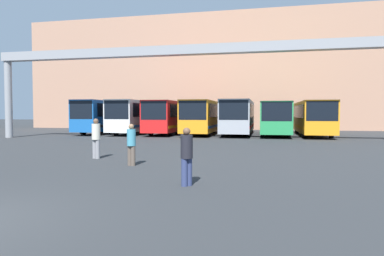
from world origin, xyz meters
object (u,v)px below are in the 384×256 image
(bus_slot_2, at_px, (171,115))
(pedestrian_mid_left, at_px, (131,143))
(bus_slot_5, at_px, (275,117))
(pedestrian_near_left, at_px, (187,155))
(bus_slot_0, at_px, (106,115))
(bus_slot_1, at_px, (137,115))
(pedestrian_far_center, at_px, (96,137))
(bus_slot_4, at_px, (239,115))
(bus_slot_6, at_px, (312,116))
(bus_slot_3, at_px, (204,115))

(bus_slot_2, xyz_separation_m, pedestrian_mid_left, (4.21, -20.88, -0.98))
(bus_slot_5, relative_size, pedestrian_near_left, 6.77)
(bus_slot_0, bearing_deg, bus_slot_1, 1.04)
(bus_slot_0, distance_m, pedestrian_near_left, 27.37)
(bus_slot_1, height_order, pedestrian_far_center, bus_slot_1)
(bus_slot_1, relative_size, bus_slot_4, 0.92)
(bus_slot_0, height_order, bus_slot_1, bus_slot_0)
(bus_slot_5, bearing_deg, bus_slot_2, 179.90)
(bus_slot_1, relative_size, bus_slot_5, 0.91)
(bus_slot_0, height_order, bus_slot_6, bus_slot_0)
(bus_slot_1, height_order, bus_slot_5, bus_slot_1)
(bus_slot_4, height_order, bus_slot_6, bus_slot_4)
(bus_slot_1, distance_m, bus_slot_6, 17.05)
(bus_slot_4, xyz_separation_m, bus_slot_6, (6.82, 0.00, -0.08))
(bus_slot_1, relative_size, pedestrian_far_center, 5.57)
(pedestrian_far_center, bearing_deg, bus_slot_0, -52.75)
(bus_slot_1, distance_m, pedestrian_mid_left, 21.74)
(bus_slot_0, relative_size, bus_slot_2, 0.89)
(bus_slot_1, distance_m, bus_slot_2, 3.45)
(bus_slot_3, height_order, pedestrian_far_center, bus_slot_3)
(bus_slot_1, relative_size, bus_slot_6, 0.92)
(bus_slot_6, distance_m, pedestrian_mid_left, 22.83)
(bus_slot_2, distance_m, bus_slot_5, 10.22)
(bus_slot_1, bearing_deg, bus_slot_2, 9.09)
(bus_slot_3, distance_m, bus_slot_5, 6.82)
(bus_slot_2, distance_m, pedestrian_far_center, 19.32)
(pedestrian_mid_left, bearing_deg, bus_slot_2, 115.58)
(bus_slot_1, bearing_deg, pedestrian_mid_left, -69.47)
(bus_slot_5, height_order, pedestrian_far_center, bus_slot_5)
(bus_slot_3, relative_size, pedestrian_far_center, 6.03)
(bus_slot_5, bearing_deg, pedestrian_mid_left, -106.09)
(bus_slot_1, xyz_separation_m, bus_slot_5, (13.63, 0.53, -0.14))
(bus_slot_0, height_order, pedestrian_mid_left, bus_slot_0)
(bus_slot_2, relative_size, pedestrian_near_left, 6.79)
(bus_slot_2, relative_size, bus_slot_6, 1.02)
(bus_slot_3, bearing_deg, bus_slot_0, -177.26)
(bus_slot_5, height_order, bus_slot_6, bus_slot_6)
(bus_slot_4, distance_m, bus_slot_5, 3.41)
(bus_slot_0, xyz_separation_m, pedestrian_far_center, (8.63, -18.61, -0.94))
(pedestrian_far_center, bearing_deg, bus_slot_2, -72.23)
(bus_slot_2, relative_size, pedestrian_far_center, 6.16)
(pedestrian_near_left, relative_size, pedestrian_far_center, 0.91)
(pedestrian_near_left, bearing_deg, bus_slot_2, -120.17)
(bus_slot_0, distance_m, bus_slot_1, 3.41)
(bus_slot_2, bearing_deg, bus_slot_0, -174.91)
(bus_slot_5, bearing_deg, bus_slot_0, -178.02)
(pedestrian_near_left, bearing_deg, bus_slot_6, -151.80)
(bus_slot_5, xyz_separation_m, pedestrian_far_center, (-8.41, -19.19, -0.80))
(bus_slot_1, bearing_deg, bus_slot_0, -178.96)
(bus_slot_0, bearing_deg, bus_slot_4, 2.10)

